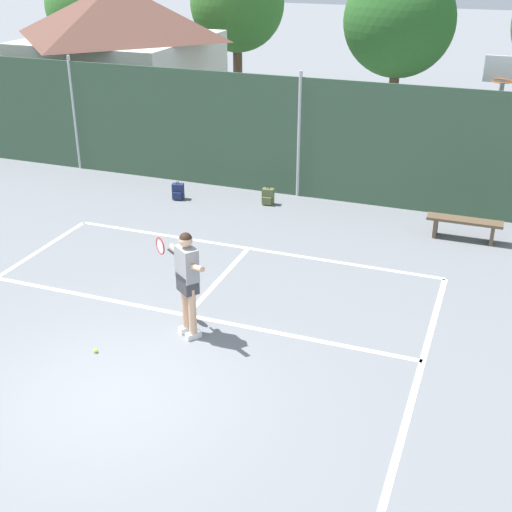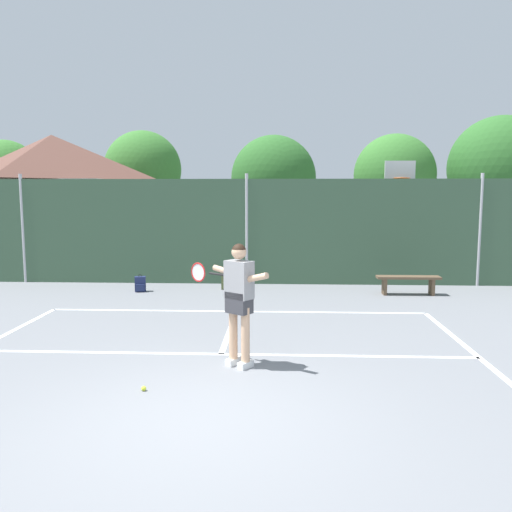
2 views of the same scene
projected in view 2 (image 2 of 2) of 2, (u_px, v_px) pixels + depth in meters
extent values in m
plane|color=slate|center=(197.00, 422.00, 5.83)|extent=(120.00, 120.00, 0.00)
cube|color=white|center=(237.00, 311.00, 11.28)|extent=(8.20, 0.10, 0.01)
cube|color=white|center=(221.00, 354.00, 8.28)|extent=(8.20, 0.10, 0.01)
cube|color=white|center=(230.00, 330.00, 9.75)|extent=(0.10, 2.97, 0.01)
cube|color=#38563D|center=(247.00, 232.00, 14.57)|extent=(26.00, 0.05, 2.99)
cylinder|color=#B2B2B7|center=(23.00, 229.00, 14.86)|extent=(0.09, 0.09, 3.14)
cylinder|color=#B2B2B7|center=(247.00, 229.00, 14.56)|extent=(0.09, 0.09, 3.14)
cylinder|color=#B2B2B7|center=(480.00, 230.00, 14.27)|extent=(0.09, 0.09, 3.14)
cylinder|color=#9E9EA3|center=(397.00, 228.00, 15.63)|extent=(0.12, 0.12, 3.05)
cube|color=white|center=(400.00, 171.00, 15.33)|extent=(0.90, 0.06, 0.60)
torus|color=#D85919|center=(402.00, 178.00, 15.08)|extent=(0.48, 0.48, 0.02)
cube|color=silver|center=(55.00, 222.00, 19.15)|extent=(5.23, 5.44, 3.05)
pyramid|color=brown|center=(52.00, 158.00, 18.86)|extent=(5.65, 5.87, 1.66)
cylinder|color=brown|center=(8.00, 227.00, 24.75)|extent=(0.36, 0.36, 1.91)
ellipsoid|color=#38752D|center=(5.00, 177.00, 24.46)|extent=(3.46, 3.12, 3.46)
cylinder|color=brown|center=(144.00, 225.00, 24.43)|extent=(0.36, 0.36, 2.16)
ellipsoid|color=#38752D|center=(143.00, 170.00, 24.12)|extent=(3.61, 3.25, 3.61)
cylinder|color=brown|center=(273.00, 231.00, 24.19)|extent=(0.36, 0.36, 1.62)
ellipsoid|color=#2D6628|center=(273.00, 178.00, 23.89)|extent=(3.94, 3.55, 3.94)
cylinder|color=brown|center=(393.00, 229.00, 23.92)|extent=(0.36, 0.36, 1.84)
ellipsoid|color=#38752D|center=(395.00, 175.00, 23.62)|extent=(3.73, 3.36, 3.73)
cylinder|color=brown|center=(497.00, 230.00, 23.71)|extent=(0.36, 0.36, 1.78)
ellipsoid|color=#2D6628|center=(500.00, 167.00, 23.36)|extent=(4.65, 4.19, 4.65)
cube|color=silver|center=(245.00, 365.00, 7.63)|extent=(0.25, 0.28, 0.10)
cube|color=silver|center=(233.00, 361.00, 7.78)|extent=(0.25, 0.28, 0.10)
cylinder|color=tan|center=(245.00, 335.00, 7.57)|extent=(0.13, 0.13, 0.82)
cylinder|color=tan|center=(233.00, 332.00, 7.72)|extent=(0.13, 0.13, 0.82)
cube|color=#38383D|center=(239.00, 302.00, 7.59)|extent=(0.43, 0.41, 0.32)
cube|color=gray|center=(239.00, 280.00, 7.55)|extent=(0.46, 0.43, 0.56)
sphere|color=tan|center=(239.00, 252.00, 7.50)|extent=(0.22, 0.22, 0.22)
sphere|color=black|center=(239.00, 251.00, 7.50)|extent=(0.21, 0.21, 0.21)
cylinder|color=tan|center=(228.00, 272.00, 7.64)|extent=(0.50, 0.40, 0.17)
cylinder|color=tan|center=(254.00, 278.00, 7.37)|extent=(0.46, 0.37, 0.22)
cylinder|color=black|center=(217.00, 274.00, 7.76)|extent=(0.26, 0.21, 0.04)
torus|color=red|center=(198.00, 272.00, 7.94)|extent=(0.26, 0.20, 0.30)
cylinder|color=silver|center=(198.00, 272.00, 7.94)|extent=(0.21, 0.16, 0.26)
sphere|color=#CCE033|center=(144.00, 388.00, 6.75)|extent=(0.07, 0.07, 0.07)
cube|color=navy|center=(140.00, 284.00, 13.56)|extent=(0.31, 0.24, 0.40)
cube|color=navy|center=(140.00, 288.00, 13.45)|extent=(0.23, 0.11, 0.18)
torus|color=black|center=(140.00, 276.00, 13.53)|extent=(0.09, 0.03, 0.09)
cube|color=#566038|center=(227.00, 282.00, 13.91)|extent=(0.29, 0.20, 0.40)
cube|color=#566038|center=(226.00, 285.00, 13.80)|extent=(0.23, 0.08, 0.18)
torus|color=black|center=(226.00, 274.00, 13.88)|extent=(0.09, 0.02, 0.09)
cube|color=brown|center=(408.00, 277.00, 13.10)|extent=(1.60, 0.36, 0.06)
cube|color=brown|center=(384.00, 286.00, 13.16)|extent=(0.08, 0.32, 0.45)
cube|color=brown|center=(432.00, 286.00, 13.10)|extent=(0.08, 0.32, 0.45)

